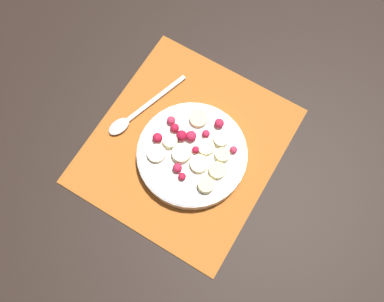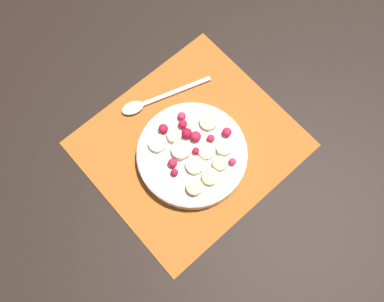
% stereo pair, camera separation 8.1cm
% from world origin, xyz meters
% --- Properties ---
extents(ground_plane, '(3.00, 3.00, 0.00)m').
position_xyz_m(ground_plane, '(0.00, 0.00, 0.00)').
color(ground_plane, black).
extents(placemat, '(0.39, 0.35, 0.01)m').
position_xyz_m(placemat, '(0.00, 0.00, 0.00)').
color(placemat, '#B26023').
rests_on(placemat, ground_plane).
extents(fruit_bowl, '(0.21, 0.21, 0.05)m').
position_xyz_m(fruit_bowl, '(0.02, 0.02, 0.02)').
color(fruit_bowl, white).
rests_on(fruit_bowl, placemat).
extents(spoon, '(0.19, 0.08, 0.01)m').
position_xyz_m(spoon, '(0.01, -0.13, 0.01)').
color(spoon, silver).
rests_on(spoon, placemat).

